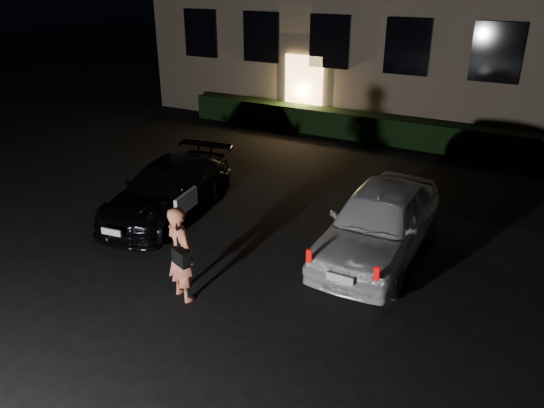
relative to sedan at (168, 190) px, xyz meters
The scene contains 5 objects.
ground 4.10m from the sedan, 42.79° to the right, with size 80.00×80.00×0.00m, color black.
hedge 8.30m from the sedan, 68.96° to the left, with size 15.00×0.70×0.85m, color black.
sedan is the anchor object (origin of this frame).
hatch 4.84m from the sedan, ahead, with size 1.69×4.16×1.42m.
man 3.55m from the sedan, 47.45° to the right, with size 0.72×0.62×1.70m.
Camera 1 is at (4.46, -5.89, 5.18)m, focal length 35.00 mm.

